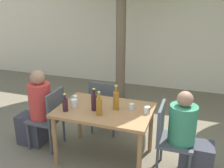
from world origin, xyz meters
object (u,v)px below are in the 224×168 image
(patio_chair_0, at_px, (50,115))
(person_seated_0, at_px, (36,112))
(wine_bottle_3, at_px, (94,102))
(drinking_glass_2, at_px, (147,110))
(drinking_glass_1, at_px, (132,107))
(person_seated_1, at_px, (189,140))
(drinking_glass_4, at_px, (74,103))
(drinking_glass_3, at_px, (95,99))
(wine_bottle_2, at_px, (65,104))
(dining_table_front, at_px, (105,115))
(drinking_glass_0, at_px, (75,99))
(patio_chair_1, at_px, (169,135))
(amber_bottle_1, at_px, (116,100))
(amber_bottle_0, at_px, (99,106))
(patio_chair_2, at_px, (105,104))

(patio_chair_0, relative_size, person_seated_0, 0.77)
(wine_bottle_3, relative_size, drinking_glass_2, 3.32)
(wine_bottle_3, height_order, drinking_glass_1, wine_bottle_3)
(person_seated_1, xyz_separation_m, drinking_glass_4, (-1.52, -0.08, 0.32))
(drinking_glass_3, bearing_deg, patio_chair_0, -167.41)
(person_seated_0, relative_size, wine_bottle_2, 5.02)
(dining_table_front, height_order, drinking_glass_2, drinking_glass_2)
(patio_chair_0, height_order, drinking_glass_2, patio_chair_0)
(drinking_glass_0, bearing_deg, patio_chair_1, -2.54)
(amber_bottle_1, relative_size, wine_bottle_2, 1.40)
(dining_table_front, bearing_deg, patio_chair_0, 180.00)
(patio_chair_1, bearing_deg, wine_bottle_2, 99.82)
(drinking_glass_4, bearing_deg, dining_table_front, 10.58)
(amber_bottle_0, distance_m, drinking_glass_2, 0.61)
(amber_bottle_1, xyz_separation_m, drinking_glass_0, (-0.61, 0.02, -0.08))
(dining_table_front, bearing_deg, wine_bottle_2, -153.56)
(patio_chair_1, relative_size, drinking_glass_0, 8.91)
(drinking_glass_3, bearing_deg, amber_bottle_0, -59.54)
(drinking_glass_1, height_order, drinking_glass_4, drinking_glass_4)
(patio_chair_0, distance_m, drinking_glass_0, 0.49)
(wine_bottle_3, height_order, drinking_glass_3, wine_bottle_3)
(patio_chair_1, relative_size, patio_chair_2, 1.00)
(patio_chair_2, height_order, wine_bottle_3, wine_bottle_3)
(dining_table_front, xyz_separation_m, patio_chair_1, (0.86, 0.00, -0.14))
(patio_chair_0, xyz_separation_m, wine_bottle_3, (0.75, -0.09, 0.35))
(person_seated_1, bearing_deg, wine_bottle_2, 98.32)
(dining_table_front, bearing_deg, drinking_glass_0, 172.79)
(patio_chair_2, height_order, person_seated_0, person_seated_0)
(person_seated_1, height_order, drinking_glass_4, person_seated_1)
(drinking_glass_2, bearing_deg, person_seated_1, -4.54)
(amber_bottle_0, relative_size, drinking_glass_2, 3.44)
(drinking_glass_4, bearing_deg, person_seated_1, 2.92)
(patio_chair_1, relative_size, wine_bottle_2, 3.85)
(wine_bottle_2, height_order, drinking_glass_2, wine_bottle_2)
(wine_bottle_3, height_order, drinking_glass_0, wine_bottle_3)
(drinking_glass_2, relative_size, drinking_glass_4, 0.84)
(person_seated_0, height_order, drinking_glass_0, person_seated_0)
(dining_table_front, relative_size, drinking_glass_4, 11.62)
(wine_bottle_2, bearing_deg, drinking_glass_0, 90.96)
(amber_bottle_0, relative_size, wine_bottle_3, 1.04)
(amber_bottle_0, xyz_separation_m, drinking_glass_2, (0.56, 0.24, -0.08))
(person_seated_0, distance_m, person_seated_1, 2.21)
(patio_chair_2, distance_m, drinking_glass_3, 0.59)
(patio_chair_1, bearing_deg, dining_table_front, 90.00)
(person_seated_1, xyz_separation_m, drinking_glass_2, (-0.55, 0.04, 0.31))
(patio_chair_0, xyz_separation_m, patio_chair_2, (0.61, 0.66, 0.00))
(drinking_glass_0, height_order, drinking_glass_2, drinking_glass_0)
(patio_chair_2, distance_m, amber_bottle_0, 0.96)
(wine_bottle_3, height_order, drinking_glass_2, wine_bottle_3)
(person_seated_0, distance_m, wine_bottle_3, 1.05)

